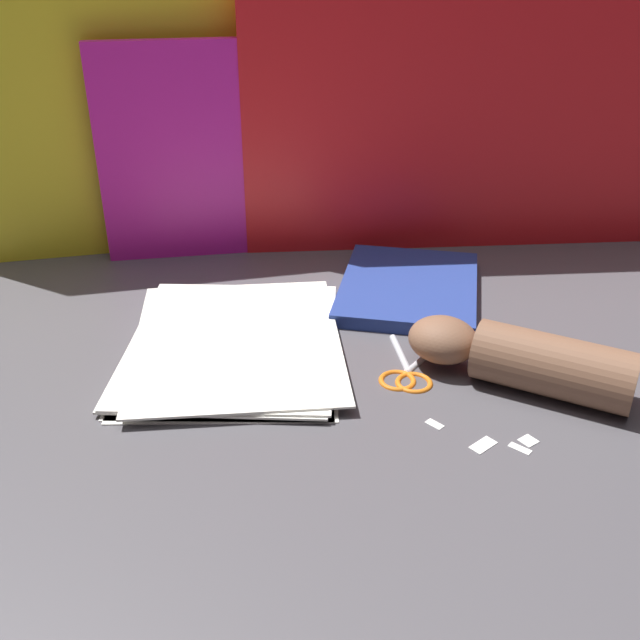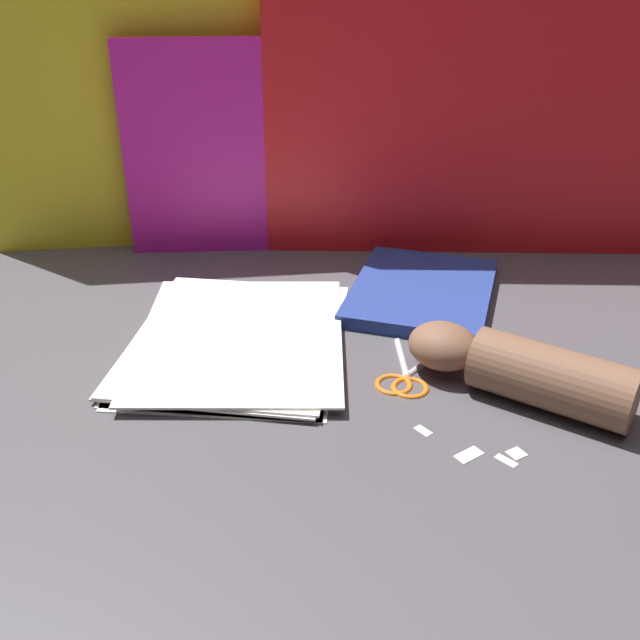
# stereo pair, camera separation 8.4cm
# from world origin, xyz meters

# --- Properties ---
(ground_plane) EXTENTS (6.00, 6.00, 0.00)m
(ground_plane) POSITION_xyz_m (0.00, 0.00, 0.00)
(ground_plane) COLOR #4C494F
(backdrop_panel_left) EXTENTS (0.67, 0.16, 0.51)m
(backdrop_panel_left) POSITION_xyz_m (-0.28, 0.35, 0.26)
(backdrop_panel_left) COLOR yellow
(backdrop_panel_left) RESTS_ON ground_plane
(backdrop_panel_center) EXTENTS (0.76, 0.13, 0.35)m
(backdrop_panel_center) POSITION_xyz_m (0.01, 0.35, 0.18)
(backdrop_panel_center) COLOR #D81E9E
(backdrop_panel_center) RESTS_ON ground_plane
(backdrop_panel_right) EXTENTS (0.77, 0.07, 0.50)m
(backdrop_panel_right) POSITION_xyz_m (0.25, 0.35, 0.25)
(backdrop_panel_right) COLOR red
(backdrop_panel_right) RESTS_ON ground_plane
(paper_stack) EXTENTS (0.31, 0.36, 0.02)m
(paper_stack) POSITION_xyz_m (-0.13, -0.01, 0.01)
(paper_stack) COLOR white
(paper_stack) RESTS_ON ground_plane
(book_closed) EXTENTS (0.25, 0.30, 0.02)m
(book_closed) POSITION_xyz_m (0.13, 0.15, 0.01)
(book_closed) COLOR navy
(book_closed) RESTS_ON ground_plane
(scissors) EXTENTS (0.11, 0.14, 0.01)m
(scissors) POSITION_xyz_m (0.10, -0.07, 0.00)
(scissors) COLOR silver
(scissors) RESTS_ON ground_plane
(hand_forearm) EXTENTS (0.28, 0.20, 0.08)m
(hand_forearm) POSITION_xyz_m (0.23, -0.10, 0.04)
(hand_forearm) COLOR brown
(hand_forearm) RESTS_ON ground_plane
(paper_scrap_near) EXTENTS (0.03, 0.03, 0.00)m
(paper_scrap_near) POSITION_xyz_m (0.16, -0.22, 0.00)
(paper_scrap_near) COLOR white
(paper_scrap_near) RESTS_ON ground_plane
(paper_scrap_mid) EXTENTS (0.03, 0.02, 0.00)m
(paper_scrap_mid) POSITION_xyz_m (0.20, -0.23, 0.00)
(paper_scrap_mid) COLOR white
(paper_scrap_mid) RESTS_ON ground_plane
(paper_scrap_far) EXTENTS (0.02, 0.02, 0.00)m
(paper_scrap_far) POSITION_xyz_m (0.12, -0.18, 0.00)
(paper_scrap_far) COLOR white
(paper_scrap_far) RESTS_ON ground_plane
(paper_scrap_side) EXTENTS (0.02, 0.02, 0.00)m
(paper_scrap_side) POSITION_xyz_m (0.22, -0.22, 0.00)
(paper_scrap_side) COLOR white
(paper_scrap_side) RESTS_ON ground_plane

